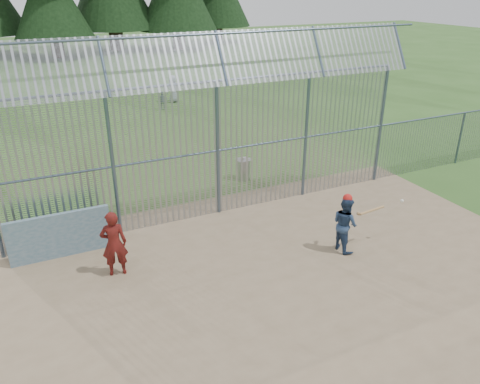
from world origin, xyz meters
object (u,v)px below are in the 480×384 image
batter (345,224)px  trash_can (243,169)px  dugout_wall (60,235)px  onlooker (114,244)px

batter → trash_can: bearing=1.0°
dugout_wall → onlooker: bearing=-51.9°
batter → onlooker: size_ratio=0.90×
onlooker → trash_can: (5.33, 4.08, -0.47)m
batter → onlooker: (-5.61, 1.41, 0.08)m
batter → dugout_wall: bearing=65.5°
dugout_wall → batter: 7.26m
trash_can → onlooker: bearing=-142.6°
dugout_wall → trash_can: (6.42, 2.69, -0.24)m
onlooker → trash_can: 6.73m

